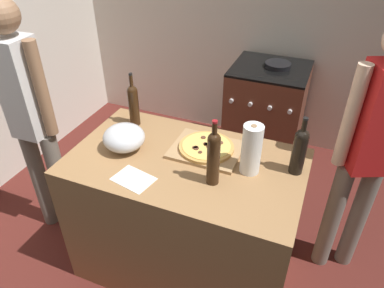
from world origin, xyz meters
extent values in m
cube|color=#511E19|center=(0.00, 1.23, -0.01)|extent=(4.15, 3.07, 0.02)
cube|color=silver|center=(0.00, 2.52, 1.30)|extent=(4.15, 0.10, 2.60)
cube|color=#9E7247|center=(0.07, 0.65, 0.45)|extent=(1.33, 0.78, 0.90)
cube|color=tan|center=(0.15, 0.78, 0.91)|extent=(0.40, 0.32, 0.02)
cylinder|color=tan|center=(0.15, 0.78, 0.93)|extent=(0.32, 0.32, 0.02)
cylinder|color=#EAC660|center=(0.15, 0.78, 0.94)|extent=(0.28, 0.28, 0.00)
cylinder|color=brown|center=(0.11, 0.72, 0.94)|extent=(0.03, 0.03, 0.01)
cylinder|color=brown|center=(0.15, 0.78, 0.94)|extent=(0.03, 0.03, 0.01)
cylinder|color=brown|center=(0.22, 0.83, 0.94)|extent=(0.03, 0.03, 0.01)
cylinder|color=brown|center=(0.10, 0.73, 0.94)|extent=(0.02, 0.02, 0.01)
cylinder|color=brown|center=(0.15, 0.78, 0.94)|extent=(0.03, 0.03, 0.01)
cylinder|color=brown|center=(0.17, 0.76, 0.94)|extent=(0.02, 0.02, 0.01)
cylinder|color=brown|center=(0.09, 0.73, 0.94)|extent=(0.02, 0.02, 0.01)
cylinder|color=brown|center=(0.14, 0.70, 0.94)|extent=(0.02, 0.02, 0.01)
cylinder|color=brown|center=(0.14, 0.79, 0.94)|extent=(0.02, 0.02, 0.01)
cylinder|color=brown|center=(0.11, 0.84, 0.94)|extent=(0.03, 0.03, 0.01)
cylinder|color=#B2B2B7|center=(-0.30, 0.62, 0.90)|extent=(0.10, 0.10, 0.01)
ellipsoid|color=silver|center=(-0.30, 0.62, 0.98)|extent=(0.25, 0.25, 0.15)
cylinder|color=white|center=(0.43, 0.69, 1.04)|extent=(0.11, 0.11, 0.28)
cylinder|color=#997551|center=(0.43, 0.69, 1.04)|extent=(0.03, 0.03, 0.29)
cylinder|color=#331E0F|center=(0.28, 0.53, 1.03)|extent=(0.07, 0.07, 0.27)
sphere|color=#331E0F|center=(0.28, 0.53, 1.17)|extent=(0.07, 0.07, 0.07)
cylinder|color=#331E0F|center=(0.28, 0.53, 1.22)|extent=(0.03, 0.03, 0.07)
cylinder|color=maroon|center=(0.28, 0.53, 1.27)|extent=(0.03, 0.03, 0.01)
cylinder|color=#331E0F|center=(-0.39, 0.89, 1.02)|extent=(0.07, 0.07, 0.24)
sphere|color=#331E0F|center=(-0.39, 0.89, 1.14)|extent=(0.07, 0.07, 0.07)
cylinder|color=#331E0F|center=(-0.39, 0.89, 1.20)|extent=(0.02, 0.02, 0.09)
cylinder|color=black|center=(-0.39, 0.89, 1.25)|extent=(0.02, 0.02, 0.01)
cylinder|color=black|center=(0.66, 0.78, 1.01)|extent=(0.07, 0.07, 0.23)
sphere|color=black|center=(0.66, 0.78, 1.13)|extent=(0.07, 0.07, 0.07)
cylinder|color=black|center=(0.66, 0.78, 1.19)|extent=(0.03, 0.03, 0.07)
cylinder|color=black|center=(0.66, 0.78, 1.23)|extent=(0.03, 0.03, 0.01)
cube|color=white|center=(-0.12, 0.39, 0.90)|extent=(0.24, 0.19, 0.00)
cube|color=brown|center=(0.25, 2.12, 0.45)|extent=(0.65, 0.61, 0.90)
cube|color=black|center=(0.25, 2.12, 0.91)|extent=(0.65, 0.61, 0.02)
cylinder|color=silver|center=(0.00, 1.80, 0.70)|extent=(0.04, 0.02, 0.04)
cylinder|color=silver|center=(0.17, 1.80, 0.70)|extent=(0.04, 0.02, 0.04)
cylinder|color=silver|center=(0.33, 1.80, 0.70)|extent=(0.04, 0.02, 0.04)
cylinder|color=silver|center=(0.49, 1.80, 0.70)|extent=(0.04, 0.02, 0.04)
cylinder|color=black|center=(0.30, 2.14, 0.94)|extent=(0.22, 0.22, 0.04)
cylinder|color=slate|center=(-1.08, 0.61, 0.42)|extent=(0.11, 0.11, 0.85)
cylinder|color=slate|center=(-0.90, 0.62, 0.42)|extent=(0.11, 0.11, 0.85)
cube|color=silver|center=(-0.99, 0.61, 1.17)|extent=(0.21, 0.21, 0.64)
cylinder|color=#936B4C|center=(-1.14, 0.61, 1.18)|extent=(0.08, 0.08, 0.60)
cylinder|color=#936B4C|center=(-0.84, 0.62, 1.18)|extent=(0.08, 0.08, 0.60)
sphere|color=#936B4C|center=(-0.99, 0.61, 1.60)|extent=(0.21, 0.21, 0.21)
cylinder|color=slate|center=(1.09, 1.09, 0.42)|extent=(0.11, 0.11, 0.84)
cylinder|color=slate|center=(0.94, 1.03, 0.42)|extent=(0.11, 0.11, 0.84)
cube|color=red|center=(1.01, 1.06, 1.15)|extent=(0.27, 0.27, 0.63)
cylinder|color=beige|center=(0.88, 1.00, 1.17)|extent=(0.08, 0.08, 0.60)
camera|label=1|loc=(0.72, -0.84, 2.13)|focal=33.62mm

